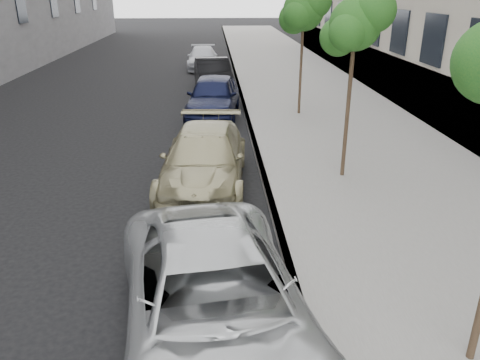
{
  "coord_description": "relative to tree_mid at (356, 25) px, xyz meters",
  "views": [
    {
      "loc": [
        -0.1,
        -3.12,
        4.64
      ],
      "look_at": [
        0.34,
        4.49,
        1.5
      ],
      "focal_mm": 35.0,
      "sensor_mm": 36.0,
      "label": 1
    }
  ],
  "objects": [
    {
      "name": "sidewalk",
      "position": [
        1.07,
        16.0,
        -3.79
      ],
      "size": [
        6.4,
        72.0,
        0.14
      ],
      "primitive_type": "cube",
      "color": "gray",
      "rests_on": "ground"
    },
    {
      "name": "curb",
      "position": [
        -2.05,
        16.0,
        -3.79
      ],
      "size": [
        0.15,
        72.0,
        0.14
      ],
      "primitive_type": "cube",
      "color": "#9E9B93",
      "rests_on": "ground"
    },
    {
      "name": "tree_mid",
      "position": [
        0.0,
        0.0,
        0.0
      ],
      "size": [
        1.59,
        1.39,
        4.51
      ],
      "color": "#38281C",
      "rests_on": "sidewalk"
    },
    {
      "name": "tree_far",
      "position": [
        0.0,
        6.5,
        0.06
      ],
      "size": [
        1.8,
        1.6,
        4.67
      ],
      "color": "#38281C",
      "rests_on": "sidewalk"
    },
    {
      "name": "minivan",
      "position": [
        -3.36,
        -5.94,
        -3.12
      ],
      "size": [
        3.2,
        5.59,
        1.47
      ],
      "primitive_type": "imported",
      "rotation": [
        0.0,
        0.0,
        0.15
      ],
      "color": "silver",
      "rests_on": "ground"
    },
    {
      "name": "suv",
      "position": [
        -3.59,
        -0.23,
        -3.14
      ],
      "size": [
        2.4,
        5.09,
        1.43
      ],
      "primitive_type": "imported",
      "rotation": [
        0.0,
        0.0,
        -0.08
      ],
      "color": "tan",
      "rests_on": "ground"
    },
    {
      "name": "sedan_blue",
      "position": [
        -3.33,
        6.7,
        -3.07
      ],
      "size": [
        2.33,
        4.78,
        1.57
      ],
      "primitive_type": "imported",
      "rotation": [
        0.0,
        0.0,
        -0.11
      ],
      "color": "black",
      "rests_on": "ground"
    },
    {
      "name": "sedan_black",
      "position": [
        -3.33,
        11.86,
        -3.12
      ],
      "size": [
        2.0,
        4.64,
        1.48
      ],
      "primitive_type": "imported",
      "rotation": [
        0.0,
        0.0,
        0.1
      ],
      "color": "black",
      "rests_on": "ground"
    },
    {
      "name": "sedan_rear",
      "position": [
        -3.93,
        18.42,
        -3.21
      ],
      "size": [
        1.82,
        4.46,
        1.29
      ],
      "primitive_type": "imported",
      "rotation": [
        0.0,
        0.0,
        -0.0
      ],
      "color": "#B4B6BD",
      "rests_on": "ground"
    }
  ]
}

